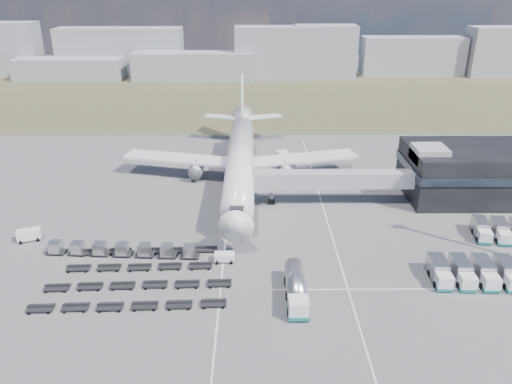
{
  "coord_description": "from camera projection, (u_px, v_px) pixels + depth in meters",
  "views": [
    {
      "loc": [
        2.6,
        -66.65,
        41.0
      ],
      "look_at": [
        3.19,
        17.07,
        4.0
      ],
      "focal_mm": 35.0,
      "sensor_mm": 36.0,
      "label": 1
    }
  ],
  "objects": [
    {
      "name": "catering_truck",
      "position": [
        286.0,
        161.0,
        113.32
      ],
      "size": [
        4.49,
        7.27,
        3.11
      ],
      "rotation": [
        0.0,
        0.0,
        0.27
      ],
      "color": "white",
      "rests_on": "ground"
    },
    {
      "name": "ground",
      "position": [
        236.0,
        260.0,
        77.52
      ],
      "size": [
        420.0,
        420.0,
        0.0
      ],
      "primitive_type": "plane",
      "color": "#565659",
      "rests_on": "ground"
    },
    {
      "name": "grass_strip",
      "position": [
        245.0,
        97.0,
        178.13
      ],
      "size": [
        420.0,
        90.0,
        0.01
      ],
      "primitive_type": "cube",
      "color": "#433F28",
      "rests_on": "ground"
    },
    {
      "name": "service_trucks_near",
      "position": [
        474.0,
        272.0,
        71.69
      ],
      "size": [
        12.28,
        7.2,
        2.66
      ],
      "rotation": [
        0.0,
        0.0,
        -0.05
      ],
      "color": "white",
      "rests_on": "ground"
    },
    {
      "name": "jet_bridge",
      "position": [
        323.0,
        180.0,
        94.25
      ],
      "size": [
        30.3,
        3.8,
        7.05
      ],
      "color": "#939399",
      "rests_on": "ground"
    },
    {
      "name": "service_trucks_far",
      "position": [
        501.0,
        231.0,
        83.33
      ],
      "size": [
        9.2,
        7.51,
        2.53
      ],
      "rotation": [
        0.0,
        0.0,
        -0.16
      ],
      "color": "white",
      "rests_on": "ground"
    },
    {
      "name": "lane_markings",
      "position": [
        297.0,
        250.0,
        80.32
      ],
      "size": [
        47.12,
        110.0,
        0.01
      ],
      "color": "silver",
      "rests_on": "ground"
    },
    {
      "name": "uld_row",
      "position": [
        122.0,
        249.0,
        78.22
      ],
      "size": [
        24.38,
        3.34,
        1.88
      ],
      "rotation": [
        0.0,
        0.0,
        -0.06
      ],
      "color": "black",
      "rests_on": "ground"
    },
    {
      "name": "terminal",
      "position": [
        483.0,
        171.0,
        97.61
      ],
      "size": [
        30.4,
        16.4,
        11.0
      ],
      "color": "black",
      "rests_on": "ground"
    },
    {
      "name": "utility_van",
      "position": [
        29.0,
        235.0,
        82.69
      ],
      "size": [
        4.1,
        2.9,
        2.04
      ],
      "primitive_type": "cube",
      "rotation": [
        0.0,
        0.0,
        0.36
      ],
      "color": "white",
      "rests_on": "ground"
    },
    {
      "name": "baggage_dollies",
      "position": [
        136.0,
        277.0,
        72.47
      ],
      "size": [
        27.63,
        17.07,
        0.82
      ],
      "rotation": [
        0.0,
        0.0,
        0.04
      ],
      "color": "black",
      "rests_on": "ground"
    },
    {
      "name": "fuel_tanker",
      "position": [
        296.0,
        288.0,
        67.63
      ],
      "size": [
        2.78,
        10.57,
        3.41
      ],
      "rotation": [
        0.0,
        0.0,
        -0.0
      ],
      "color": "white",
      "rests_on": "ground"
    },
    {
      "name": "pushback_tug",
      "position": [
        225.0,
        257.0,
        76.81
      ],
      "size": [
        3.13,
        1.8,
        1.42
      ],
      "primitive_type": "cube",
      "rotation": [
        0.0,
        0.0,
        0.02
      ],
      "color": "white",
      "rests_on": "ground"
    },
    {
      "name": "airliner",
      "position": [
        240.0,
        157.0,
        104.99
      ],
      "size": [
        51.59,
        64.53,
        17.62
      ],
      "color": "white",
      "rests_on": "ground"
    },
    {
      "name": "skyline",
      "position": [
        226.0,
        56.0,
        211.06
      ],
      "size": [
        305.07,
        26.66,
        21.81
      ],
      "color": "#8E909B",
      "rests_on": "ground"
    }
  ]
}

